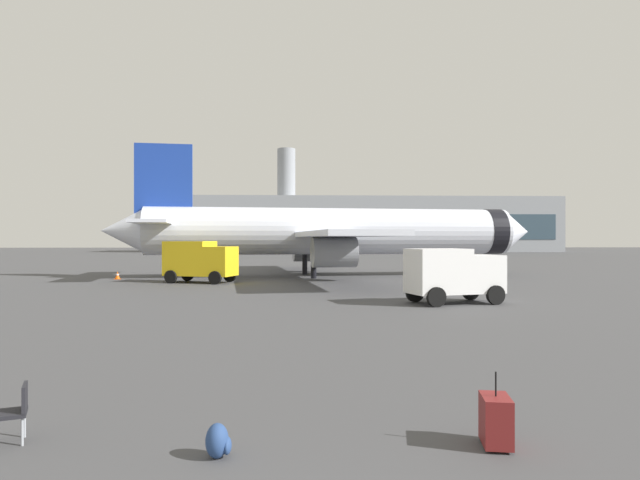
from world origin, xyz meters
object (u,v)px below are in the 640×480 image
Objects in this scene: rolling_suitcase at (496,420)px; traveller_backpack at (218,441)px; service_truck at (200,260)px; cargo_van at (453,273)px; safety_cone_far at (463,274)px; airplane_at_gate at (330,232)px; gate_chair at (15,409)px; safety_cone_mid at (117,275)px; safety_cone_near at (467,279)px.

rolling_suitcase is 4.02m from traveller_backpack.
cargo_van is (14.18, -13.23, -0.16)m from service_truck.
service_truck is 1.10× the size of cargo_van.
airplane_at_gate is at bearing 166.03° from safety_cone_far.
airplane_at_gate is at bearing 79.34° from gate_chair.
safety_cone_mid is at bearing 152.03° from service_truck.
rolling_suitcase is at bearing -106.07° from safety_cone_far.
airplane_at_gate is at bearing 90.21° from rolling_suitcase.
safety_cone_mid is at bearing 109.61° from traveller_backpack.
service_truck is 19.39m from cargo_van.
rolling_suitcase is (16.51, -34.87, 0.10)m from safety_cone_mid.
service_truck is at bearing 107.22° from rolling_suitcase.
safety_cone_near is (3.90, 10.34, -1.07)m from cargo_van.
airplane_at_gate is 16.95m from safety_cone_mid.
service_truck is at bearing 170.93° from safety_cone_near.
safety_cone_mid is at bearing 141.27° from cargo_van.
service_truck is at bearing -169.00° from safety_cone_far.
gate_chair is (-17.24, -34.62, 0.15)m from safety_cone_far.
airplane_at_gate reaches higher than gate_chair.
airplane_at_gate is 37.95m from gate_chair.
rolling_suitcase is 2.29× the size of traveller_backpack.
rolling_suitcase reaches higher than safety_cone_far.
cargo_van is 21.07m from gate_chair.
gate_chair is (-6.99, -37.17, -3.16)m from airplane_at_gate.
gate_chair reaches higher than safety_cone_mid.
cargo_van reaches higher than rolling_suitcase.
airplane_at_gate is at bearing 9.60° from safety_cone_mid.
cargo_van is 20.18m from traveller_backpack.
safety_cone_mid is (-6.83, 3.63, -1.31)m from service_truck.
safety_cone_near is 25.75m from safety_cone_mid.
safety_cone_near is 1.09× the size of safety_cone_far.
safety_cone_mid is (-21.02, 16.85, -1.16)m from cargo_van.
rolling_suitcase is at bearing -3.78° from gate_chair.
safety_cone_near is at bearing 69.34° from cargo_van.
safety_cone_near is 0.89× the size of gate_chair.
gate_chair is at bearing 167.07° from traveller_backpack.
traveller_backpack is (-4.01, -0.25, -0.16)m from rolling_suitcase.
service_truck is at bearing 137.00° from cargo_van.
safety_cone_near reaches higher than traveller_backpack.
airplane_at_gate is 74.49× the size of traveller_backpack.
rolling_suitcase is (-10.11, -35.09, 0.04)m from safety_cone_far.
traveller_backpack is (-8.51, -18.26, -1.22)m from cargo_van.
safety_cone_far is (19.79, 3.85, -1.26)m from service_truck.
cargo_van is at bearing -43.00° from service_truck.
safety_cone_mid is 35.65m from gate_chair.
safety_cone_far is 38.05m from traveller_backpack.
airplane_at_gate is 32.51× the size of rolling_suitcase.
safety_cone_near is 1.60× the size of traveller_backpack.
gate_chair is at bearing -123.55° from cargo_van.
service_truck is 6.10× the size of gate_chair.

